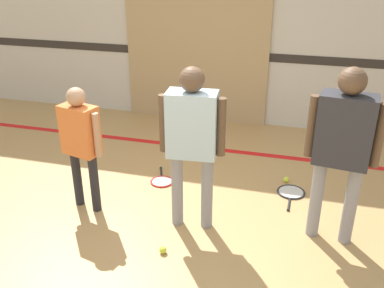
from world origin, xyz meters
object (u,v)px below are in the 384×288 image
racket_spare_on_floor (291,193)px  racket_second_spare (162,181)px  person_student_left (81,137)px  tennis_ball_near_instructor (163,250)px  person_student_right (343,139)px  person_instructor (192,133)px  tennis_ball_by_spare_racket (286,180)px

racket_spare_on_floor → racket_second_spare: same height
person_student_left → tennis_ball_near_instructor: 1.34m
person_student_right → racket_second_spare: size_ratio=3.23×
racket_second_spare → racket_spare_on_floor: bearing=-106.5°
person_instructor → racket_second_spare: 1.31m
person_instructor → tennis_ball_by_spare_racket: size_ratio=23.57×
person_instructor → tennis_ball_by_spare_racket: (0.82, 1.07, -0.93)m
racket_spare_on_floor → tennis_ball_near_instructor: bearing=-36.8°
person_student_left → racket_spare_on_floor: 2.30m
person_student_right → tennis_ball_near_instructor: person_student_right is taller
racket_second_spare → tennis_ball_near_instructor: size_ratio=7.53×
racket_second_spare → tennis_ball_near_instructor: (0.42, -1.20, 0.02)m
person_instructor → tennis_ball_by_spare_racket: person_instructor is taller
racket_second_spare → tennis_ball_by_spare_racket: 1.42m
person_instructor → racket_spare_on_floor: person_instructor is taller
racket_spare_on_floor → tennis_ball_near_instructor: (-1.02, -1.32, 0.02)m
person_student_left → racket_spare_on_floor: person_student_left is taller
racket_second_spare → person_student_right: bearing=-128.8°
person_student_right → tennis_ball_near_instructor: bearing=31.3°
tennis_ball_near_instructor → tennis_ball_by_spare_racket: size_ratio=1.00×
racket_spare_on_floor → tennis_ball_by_spare_racket: (-0.07, 0.24, 0.02)m
racket_second_spare → tennis_ball_by_spare_racket: size_ratio=7.53×
racket_spare_on_floor → person_student_left: bearing=-66.9°
person_student_right → tennis_ball_near_instructor: (-1.40, -0.62, -0.96)m
person_student_left → tennis_ball_near_instructor: (0.98, -0.50, -0.76)m
racket_second_spare → tennis_ball_near_instructor: 1.27m
tennis_ball_by_spare_racket → racket_second_spare: bearing=-165.5°
tennis_ball_near_instructor → tennis_ball_by_spare_racket: bearing=58.5°
person_student_left → tennis_ball_by_spare_racket: (1.94, 1.06, -0.76)m
person_student_right → racket_spare_on_floor: size_ratio=2.93×
racket_second_spare → tennis_ball_by_spare_racket: (1.38, 0.36, 0.02)m
tennis_ball_near_instructor → person_instructor: bearing=75.0°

